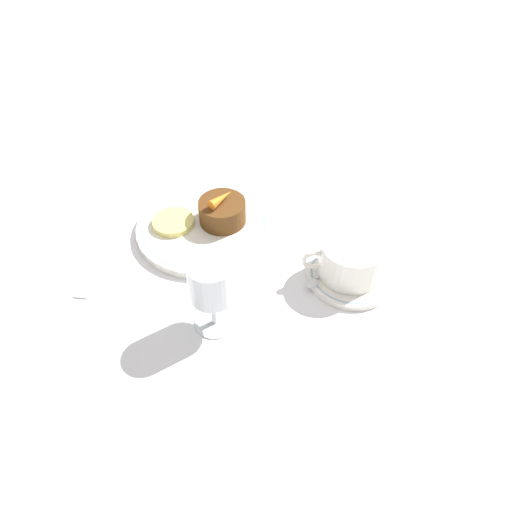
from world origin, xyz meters
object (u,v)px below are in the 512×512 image
object	(u,v)px
coffee_cup	(351,257)
dessert_cake	(222,212)
fork	(97,261)
wine_glass	(212,285)
dinner_plate	(204,227)

from	to	relation	value
coffee_cup	dessert_cake	world-z (taller)	coffee_cup
coffee_cup	fork	world-z (taller)	coffee_cup
wine_glass	dinner_plate	bearing A→B (deg)	-88.30
wine_glass	dessert_cake	distance (m)	0.21
coffee_cup	fork	size ratio (longest dim) A/B	0.64
dinner_plate	coffee_cup	xyz separation A→B (m)	(-0.21, 0.13, 0.03)
wine_glass	dessert_cake	xyz separation A→B (m)	(-0.03, -0.20, -0.05)
dinner_plate	wine_glass	xyz separation A→B (m)	(-0.01, 0.19, 0.07)
fork	dinner_plate	bearing A→B (deg)	-163.18
coffee_cup	dessert_cake	xyz separation A→B (m)	(0.18, -0.14, -0.01)
dessert_cake	fork	bearing A→B (deg)	15.93
wine_glass	fork	distance (m)	0.24
dinner_plate	wine_glass	world-z (taller)	wine_glass
dinner_plate	dessert_cake	size ratio (longest dim) A/B	2.86
coffee_cup	dessert_cake	bearing A→B (deg)	-36.91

